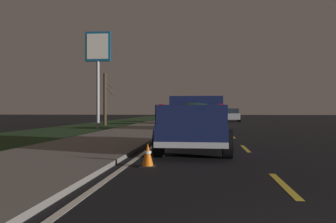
% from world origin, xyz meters
% --- Properties ---
extents(ground, '(144.00, 144.00, 0.00)m').
position_xyz_m(ground, '(27.00, 0.00, 0.00)').
color(ground, black).
extents(sidewalk_shoulder, '(108.00, 4.00, 0.12)m').
position_xyz_m(sidewalk_shoulder, '(27.00, 5.70, 0.06)').
color(sidewalk_shoulder, slate).
rests_on(sidewalk_shoulder, ground).
extents(grass_verge, '(108.00, 6.00, 0.01)m').
position_xyz_m(grass_verge, '(27.00, 10.70, 0.00)').
color(grass_verge, '#1E3819').
rests_on(grass_verge, ground).
extents(lane_markings, '(108.00, 3.54, 0.01)m').
position_xyz_m(lane_markings, '(29.14, 2.55, 0.00)').
color(lane_markings, yellow).
rests_on(lane_markings, ground).
extents(pickup_truck, '(5.47, 2.37, 1.87)m').
position_xyz_m(pickup_truck, '(9.87, 1.75, 0.98)').
color(pickup_truck, '#141E4C').
rests_on(pickup_truck, ground).
extents(sedan_silver, '(4.43, 2.07, 1.54)m').
position_xyz_m(sedan_silver, '(41.17, -1.67, 0.78)').
color(sedan_silver, '#B2B5BA').
rests_on(sedan_silver, ground).
extents(sedan_green, '(4.41, 2.04, 1.54)m').
position_xyz_m(sedan_green, '(22.14, 1.87, 0.78)').
color(sedan_green, '#14592D').
rests_on(sedan_green, ground).
extents(sedan_black, '(4.41, 2.04, 1.54)m').
position_xyz_m(sedan_black, '(37.98, 1.76, 0.78)').
color(sedan_black, black).
rests_on(sedan_black, ground).
extents(sedan_white, '(4.43, 2.08, 1.54)m').
position_xyz_m(sedan_white, '(30.98, 1.51, 0.78)').
color(sedan_white, silver).
rests_on(sedan_white, ground).
extents(gas_price_sign, '(0.27, 1.90, 7.19)m').
position_xyz_m(gas_price_sign, '(24.13, 9.34, 5.42)').
color(gas_price_sign, '#99999E').
rests_on(gas_price_sign, ground).
extents(bare_tree_far, '(1.28, 1.06, 4.65)m').
position_xyz_m(bare_tree_far, '(29.52, 10.26, 2.45)').
color(bare_tree_far, '#423323').
rests_on(bare_tree_far, ground).
extents(traffic_cone_near, '(0.36, 0.36, 0.58)m').
position_xyz_m(traffic_cone_near, '(6.19, 2.84, 0.28)').
color(traffic_cone_near, black).
rests_on(traffic_cone_near, ground).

